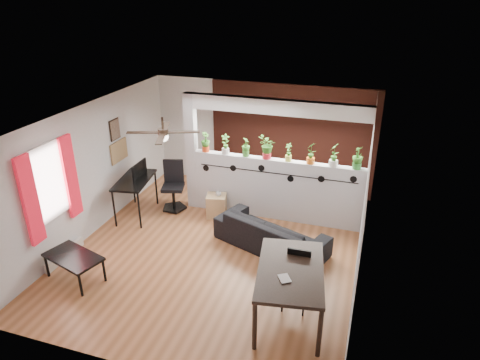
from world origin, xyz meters
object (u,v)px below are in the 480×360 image
object	(u,v)px
potted_plant_7	(358,157)
cube_shelf	(216,206)
cup	(218,194)
folding_chair	(297,274)
potted_plant_4	(289,152)
potted_plant_1	(225,143)
sofa	(271,233)
coffee_table	(73,258)
potted_plant_0	(205,141)
office_chair	(174,189)
dining_table	(290,274)
potted_plant_3	(267,147)
ceiling_fan	(163,134)
potted_plant_2	(246,147)
potted_plant_5	(311,152)
computer_desk	(135,183)
potted_plant_6	(334,154)

from	to	relation	value
potted_plant_7	cube_shelf	world-z (taller)	potted_plant_7
potted_plant_7	cup	bearing A→B (deg)	-172.99
folding_chair	potted_plant_4	bearing A→B (deg)	105.41
potted_plant_1	sofa	distance (m)	2.17
potted_plant_1	coffee_table	world-z (taller)	potted_plant_1
cup	folding_chair	world-z (taller)	folding_chair
potted_plant_0	potted_plant_1	bearing A→B (deg)	0.00
potted_plant_4	potted_plant_1	bearing A→B (deg)	180.00
potted_plant_1	office_chair	bearing A→B (deg)	-166.41
cup	dining_table	world-z (taller)	dining_table
potted_plant_0	potted_plant_3	distance (m)	1.35
ceiling_fan	cube_shelf	size ratio (longest dim) A/B	2.37
potted_plant_1	potted_plant_3	xyz separation A→B (m)	(0.90, -0.00, 0.03)
potted_plant_4	sofa	xyz separation A→B (m)	(-0.04, -1.17, -1.25)
potted_plant_3	potted_plant_7	distance (m)	1.81
cube_shelf	cup	xyz separation A→B (m)	(0.05, 0.00, 0.30)
potted_plant_7	office_chair	bearing A→B (deg)	-175.90
folding_chair	ceiling_fan	bearing A→B (deg)	162.30
potted_plant_2	cube_shelf	bearing A→B (deg)	-148.59
potted_plant_1	cup	bearing A→B (deg)	-99.25
potted_plant_1	potted_plant_2	distance (m)	0.45
potted_plant_4	potted_plant_5	world-z (taller)	potted_plant_5
ceiling_fan	potted_plant_3	size ratio (longest dim) A/B	2.46
potted_plant_3	office_chair	xyz separation A→B (m)	(-2.05, -0.28, -1.12)
potted_plant_4	computer_desk	world-z (taller)	potted_plant_4
potted_plant_7	coffee_table	size ratio (longest dim) A/B	0.41
cup	potted_plant_5	bearing A→B (deg)	10.35
potted_plant_6	potted_plant_7	world-z (taller)	potted_plant_6
office_chair	dining_table	xyz separation A→B (m)	(3.16, -2.63, 0.28)
potted_plant_2	dining_table	world-z (taller)	potted_plant_2
potted_plant_4	office_chair	distance (m)	2.73
dining_table	folding_chair	bearing A→B (deg)	79.61
potted_plant_2	cup	size ratio (longest dim) A/B	3.26
potted_plant_4	sofa	world-z (taller)	potted_plant_4
potted_plant_2	cup	distance (m)	1.18
potted_plant_1	potted_plant_7	distance (m)	2.71
potted_plant_1	folding_chair	distance (m)	3.49
sofa	potted_plant_4	bearing A→B (deg)	-71.25
potted_plant_5	coffee_table	bearing A→B (deg)	-137.68
potted_plant_5	cup	bearing A→B (deg)	-169.65
potted_plant_0	potted_plant_5	bearing A→B (deg)	0.00
cup	potted_plant_6	bearing A→B (deg)	8.36
potted_plant_3	cup	distance (m)	1.47
potted_plant_7	potted_plant_6	bearing A→B (deg)	180.00
potted_plant_6	coffee_table	world-z (taller)	potted_plant_6
cup	office_chair	bearing A→B (deg)	176.65
potted_plant_5	folding_chair	xyz separation A→B (m)	(0.27, -2.61, -1.03)
potted_plant_6	dining_table	world-z (taller)	potted_plant_6
potted_plant_2	potted_plant_5	bearing A→B (deg)	0.00
potted_plant_2	computer_desk	world-z (taller)	potted_plant_2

